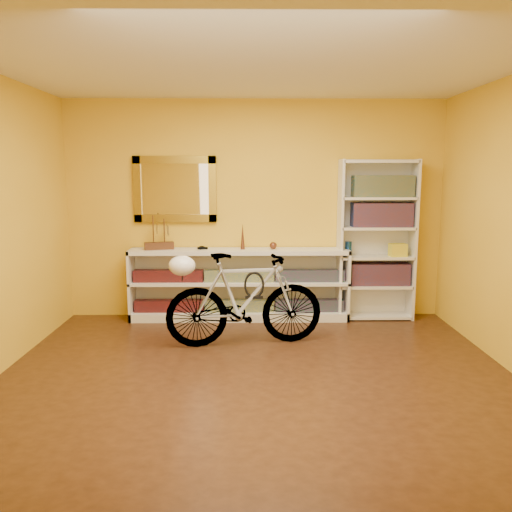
{
  "coord_description": "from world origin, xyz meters",
  "views": [
    {
      "loc": [
        -0.05,
        -4.21,
        1.75
      ],
      "look_at": [
        0.0,
        0.7,
        0.95
      ],
      "focal_mm": 36.17,
      "sensor_mm": 36.0,
      "label": 1
    }
  ],
  "objects_px": {
    "bicycle": "(245,299)",
    "helmet": "(182,266)",
    "console_unit": "(239,284)",
    "bookcase": "(376,240)"
  },
  "relations": [
    {
      "from": "bicycle",
      "to": "helmet",
      "type": "relative_size",
      "value": 6.17
    },
    {
      "from": "console_unit",
      "to": "bookcase",
      "type": "height_order",
      "value": "bookcase"
    },
    {
      "from": "console_unit",
      "to": "bookcase",
      "type": "xyz_separation_m",
      "value": [
        1.63,
        0.03,
        0.52
      ]
    },
    {
      "from": "console_unit",
      "to": "bicycle",
      "type": "distance_m",
      "value": 0.95
    },
    {
      "from": "bicycle",
      "to": "console_unit",
      "type": "bearing_deg",
      "value": -4.36
    },
    {
      "from": "console_unit",
      "to": "helmet",
      "type": "relative_size",
      "value": 9.85
    },
    {
      "from": "bookcase",
      "to": "bicycle",
      "type": "height_order",
      "value": "bookcase"
    },
    {
      "from": "helmet",
      "to": "console_unit",
      "type": "bearing_deg",
      "value": 62.59
    },
    {
      "from": "bookcase",
      "to": "bicycle",
      "type": "distance_m",
      "value": 1.89
    },
    {
      "from": "console_unit",
      "to": "helmet",
      "type": "xyz_separation_m",
      "value": [
        -0.54,
        -1.04,
        0.42
      ]
    }
  ]
}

